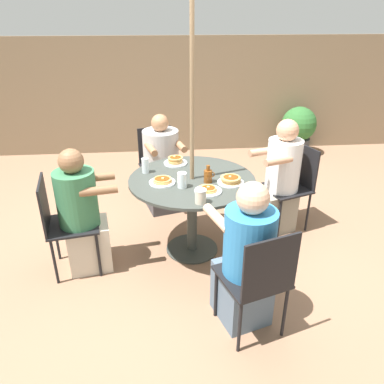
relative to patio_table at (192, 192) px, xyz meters
The scene contains 21 objects.
ground_plane 0.62m from the patio_table, ahead, with size 12.00×12.00×0.00m, color #8C664C.
back_fence 2.89m from the patio_table, 90.00° to the left, with size 10.00×0.06×1.76m, color #7A664C.
patio_table is the anchor object (origin of this frame).
umbrella_pole 0.55m from the patio_table, ahead, with size 0.04×0.04×2.33m, color #846B4C.
patio_chair_north 1.15m from the patio_table, 19.08° to the left, with size 0.54×0.54×0.88m.
diner_north 0.98m from the patio_table, 19.08° to the left, with size 0.53×0.46×1.18m.
patio_chair_east 1.15m from the patio_table, 105.22° to the left, with size 0.52×0.52×0.88m.
diner_east 0.98m from the patio_table, 105.22° to the left, with size 0.50×0.58×1.09m.
patio_chair_south 1.15m from the patio_table, 169.86° to the right, with size 0.49×0.49×0.88m.
diner_south 0.98m from the patio_table, 169.86° to the right, with size 0.53×0.41×1.13m.
patio_chair_west 1.15m from the patio_table, 72.41° to the right, with size 0.53×0.53×0.88m.
diner_west 0.97m from the patio_table, 72.41° to the right, with size 0.48×0.59×1.14m.
pancake_plate_a 0.31m from the patio_table, 164.59° to the right, with size 0.23×0.23×0.05m.
pancake_plate_b 0.34m from the patio_table, 69.19° to the right, with size 0.23×0.23×0.05m.
pancake_plate_c 0.38m from the patio_table, 21.82° to the right, with size 0.23×0.23×0.07m.
pancake_plate_d 0.42m from the patio_table, 109.20° to the left, with size 0.23×0.23×0.08m.
syrup_bottle 0.25m from the patio_table, 34.03° to the right, with size 0.10×0.07×0.16m.
coffee_cup 0.51m from the patio_table, 87.08° to the right, with size 0.09×0.09×0.12m.
drinking_glass_a 0.49m from the patio_table, 157.25° to the left, with size 0.06×0.06×0.14m, color silver.
drinking_glass_b 0.28m from the patio_table, 120.06° to the right, with size 0.08×0.08×0.13m, color silver.
potted_shrub 3.18m from the patio_table, 52.79° to the left, with size 0.54×0.54×0.75m.
Camera 1 is at (-0.28, -3.02, 2.11)m, focal length 35.00 mm.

